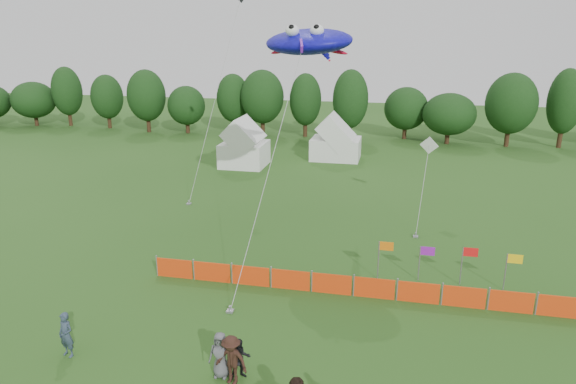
% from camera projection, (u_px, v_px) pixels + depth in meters
% --- Properties ---
extents(ground, '(160.00, 160.00, 0.00)m').
position_uv_depth(ground, '(253.00, 378.00, 18.44)').
color(ground, '#234C16').
rests_on(ground, ground).
extents(treeline, '(104.57, 8.78, 8.36)m').
position_uv_depth(treeline, '(374.00, 104.00, 58.85)').
color(treeline, '#382314').
rests_on(treeline, ground).
extents(tent_left, '(4.11, 4.11, 3.63)m').
position_uv_depth(tent_left, '(244.00, 147.00, 47.78)').
color(tent_left, white).
rests_on(tent_left, ground).
extents(tent_right, '(4.82, 3.86, 3.40)m').
position_uv_depth(tent_right, '(336.00, 142.00, 50.47)').
color(tent_right, white).
rests_on(tent_right, ground).
extents(barrier_fence, '(21.90, 0.06, 1.00)m').
position_uv_depth(barrier_fence, '(374.00, 288.00, 23.91)').
color(barrier_fence, red).
rests_on(barrier_fence, ground).
extents(flag_row, '(6.73, 0.36, 2.04)m').
position_uv_depth(flag_row, '(444.00, 259.00, 25.04)').
color(flag_row, gray).
rests_on(flag_row, ground).
extents(spectator_a, '(0.75, 0.59, 1.82)m').
position_uv_depth(spectator_a, '(66.00, 335.00, 19.47)').
color(spectator_a, '#2E3C4C').
rests_on(spectator_a, ground).
extents(spectator_b, '(0.95, 0.88, 1.55)m').
position_uv_depth(spectator_b, '(240.00, 359.00, 18.24)').
color(spectator_b, black).
rests_on(spectator_b, ground).
extents(spectator_c, '(1.32, 0.91, 1.87)m').
position_uv_depth(spectator_c, '(231.00, 360.00, 17.91)').
color(spectator_c, black).
rests_on(spectator_c, ground).
extents(spectator_e, '(0.86, 0.56, 1.75)m').
position_uv_depth(spectator_e, '(220.00, 355.00, 18.30)').
color(spectator_e, '#545459').
rests_on(spectator_e, ground).
extents(stingray_kite, '(6.61, 17.16, 12.41)m').
position_uv_depth(stingray_kite, '(310.00, 42.00, 28.74)').
color(stingray_kite, '#130EC7').
rests_on(stingray_kite, ground).
extents(small_kite_white, '(1.39, 5.01, 5.39)m').
position_uv_depth(small_kite_white, '(426.00, 168.00, 33.34)').
color(small_kite_white, white).
rests_on(small_kite_white, ground).
extents(small_kite_dark, '(2.68, 7.47, 15.01)m').
position_uv_depth(small_kite_dark, '(220.00, 81.00, 38.45)').
color(small_kite_dark, black).
rests_on(small_kite_dark, ground).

